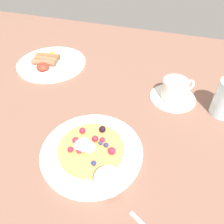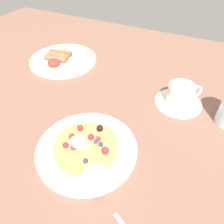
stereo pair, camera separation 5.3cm
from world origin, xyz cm
name	(u,v)px [view 1 (the left image)]	position (x,y,z in cm)	size (l,w,h in cm)	color
ground_plane	(90,125)	(0.00, 0.00, -1.50)	(180.97, 142.17, 3.00)	brown
pancake_plate	(92,151)	(4.88, -10.16, 0.58)	(25.35, 25.35, 1.15)	white
pancake_with_berries	(90,147)	(4.56, -10.40, 2.19)	(16.12, 16.12, 3.60)	tan
syrup_ramekin	(108,181)	(11.88, -17.83, 2.82)	(5.80, 5.80, 3.24)	white
breakfast_plate	(52,63)	(-26.79, 24.48, 0.57)	(26.72, 26.72, 1.14)	white
fried_breakfast	(46,60)	(-28.34, 23.44, 2.20)	(10.59, 15.92, 2.75)	brown
coffee_saucer	(173,97)	(21.40, 18.23, 0.42)	(14.61, 14.61, 0.85)	white
coffee_cup	(175,88)	(21.53, 18.32, 3.94)	(9.97, 8.35, 5.95)	white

